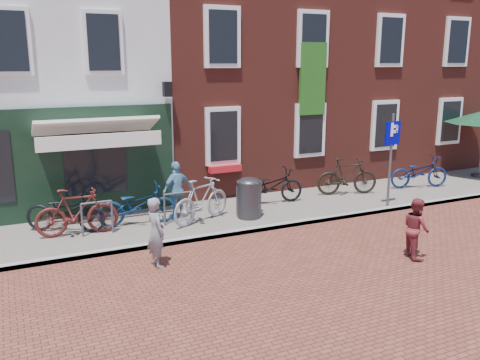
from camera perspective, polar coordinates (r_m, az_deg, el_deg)
name	(u,v)px	position (r m, az deg, el deg)	size (l,w,h in m)	color
ground	(252,233)	(12.61, 1.34, -5.99)	(80.00, 80.00, 0.00)	brown
sidewalk	(260,211)	(14.30, 2.28, -3.45)	(24.00, 3.00, 0.10)	slate
building_stucco	(7,49)	(17.68, -24.69, 13.20)	(8.00, 8.00, 9.00)	silver
building_brick_mid	(217,37)	(19.13, -2.61, 15.76)	(6.00, 8.00, 10.00)	maroon
building_brick_right	(352,40)	(22.12, 12.45, 15.13)	(6.00, 8.00, 10.00)	maroon
filler_right	(465,53)	(26.53, 23.95, 12.88)	(7.00, 8.00, 9.00)	maroon
litter_bin	(249,196)	(13.36, 1.02, -1.75)	(0.63, 0.63, 1.16)	#353537
parking_sign	(391,147)	(14.80, 16.62, 3.58)	(0.50, 0.08, 2.64)	#4C4C4F
woman	(156,232)	(10.57, -9.41, -5.79)	(0.54, 0.35, 1.47)	slate
boy	(416,228)	(11.55, 19.14, -5.11)	(0.64, 0.50, 1.32)	maroon
cafe_person	(177,190)	(13.37, -7.08, -1.12)	(0.89, 0.37, 1.52)	#679ABB
bicycle_0	(65,211)	(12.98, -19.02, -3.31)	(0.69, 1.97, 1.03)	black
bicycle_1	(77,212)	(12.61, -17.83, -3.42)	(0.54, 1.91, 1.15)	#4F1916
bicycle_2	(137,205)	(13.05, -11.46, -2.75)	(0.69, 1.97, 1.03)	#0E284C
bicycle_3	(201,200)	(13.05, -4.35, -2.26)	(0.54, 1.91, 1.15)	gray
bicycle_4	(271,186)	(14.70, 3.50, -0.71)	(0.69, 1.97, 1.03)	black
bicycle_5	(347,176)	(16.03, 11.93, 0.41)	(0.54, 1.91, 1.15)	black
bicycle_6	(419,172)	(17.55, 19.44, 0.85)	(0.69, 1.97, 1.03)	#0C1B49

